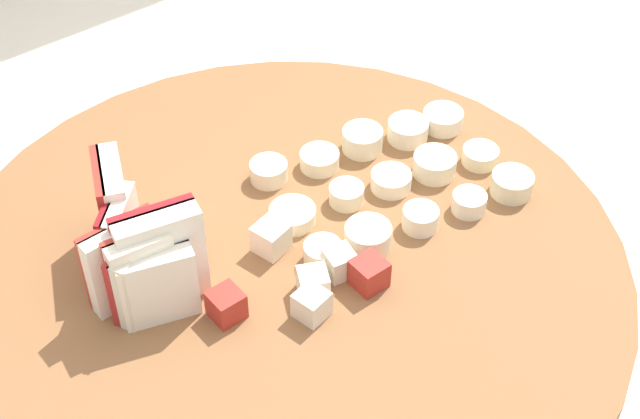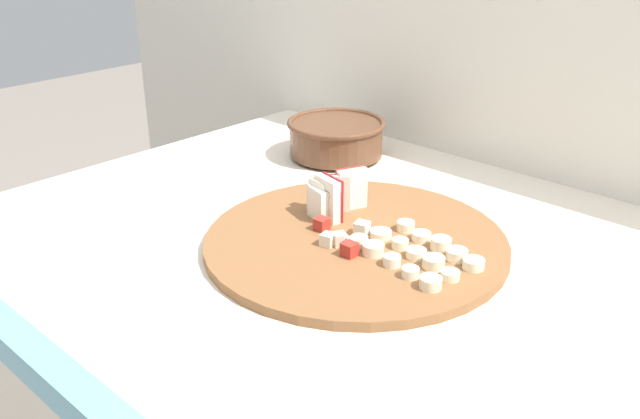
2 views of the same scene
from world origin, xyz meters
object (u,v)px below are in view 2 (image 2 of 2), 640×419
Objects in this scene: cutting_board at (356,242)px; ceramic_bowl at (336,137)px; banana_slice_rows at (418,253)px; apple_dice_pile at (343,237)px; apple_wedge_fan at (331,197)px.

cutting_board is 0.37m from ceramic_bowl.
cutting_board is 2.44× the size of banana_slice_rows.
apple_dice_pile reaches higher than banana_slice_rows.
cutting_board is 2.31× the size of ceramic_bowl.
banana_slice_rows reaches higher than cutting_board.
apple_wedge_fan reaches higher than banana_slice_rows.
apple_wedge_fan is (-0.08, 0.03, 0.04)m from cutting_board.
apple_wedge_fan is at bearing 156.97° from cutting_board.
apple_wedge_fan is 1.03× the size of apple_dice_pile.
cutting_board is at bearing 84.08° from apple_dice_pile.
banana_slice_rows is at bearing -6.84° from apple_wedge_fan.
apple_wedge_fan is 0.59× the size of banana_slice_rows.
ceramic_bowl is (-0.26, 0.25, 0.03)m from cutting_board.
apple_wedge_fan is 0.29m from ceramic_bowl.
ceramic_bowl is at bearing 130.32° from apple_wedge_fan.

